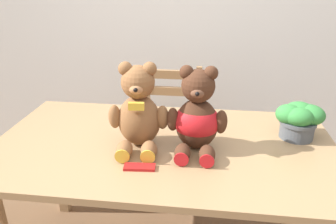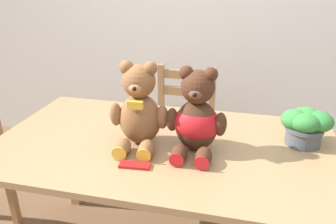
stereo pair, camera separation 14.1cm
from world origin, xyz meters
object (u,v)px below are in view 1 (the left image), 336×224
at_px(teddy_bear_left, 139,112).
at_px(teddy_bear_right, 197,117).
at_px(wooden_chair_behind, 170,131).
at_px(potted_plant, 299,118).
at_px(chocolate_bar, 140,167).

height_order(teddy_bear_left, teddy_bear_right, teddy_bear_left).
xyz_separation_m(wooden_chair_behind, teddy_bear_right, (0.21, -0.77, 0.46)).
bearing_deg(teddy_bear_right, teddy_bear_left, 1.23).
bearing_deg(wooden_chair_behind, teddy_bear_left, 86.75).
relative_size(teddy_bear_left, teddy_bear_right, 1.02).
distance_m(wooden_chair_behind, teddy_bear_right, 0.92).
relative_size(wooden_chair_behind, teddy_bear_right, 2.39).
xyz_separation_m(wooden_chair_behind, potted_plant, (0.68, -0.60, 0.40)).
distance_m(teddy_bear_right, chocolate_bar, 0.32).
xyz_separation_m(teddy_bear_right, chocolate_bar, (-0.21, -0.20, -0.14)).
xyz_separation_m(teddy_bear_left, chocolate_bar, (0.04, -0.19, -0.16)).
bearing_deg(wooden_chair_behind, chocolate_bar, 89.67).
height_order(potted_plant, chocolate_bar, potted_plant).
xyz_separation_m(potted_plant, chocolate_bar, (-0.68, -0.36, -0.09)).
bearing_deg(teddy_bear_right, wooden_chair_behind, -74.65).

